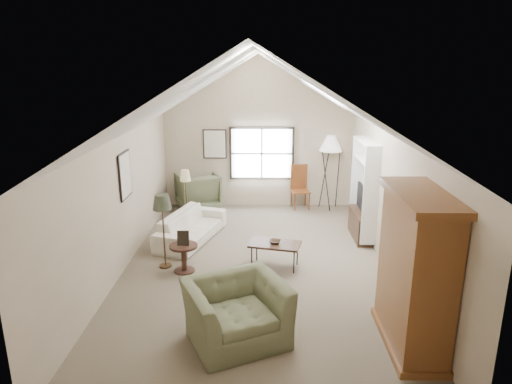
{
  "coord_description": "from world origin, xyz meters",
  "views": [
    {
      "loc": [
        0.13,
        -8.01,
        3.81
      ],
      "look_at": [
        0.0,
        0.4,
        1.4
      ],
      "focal_mm": 32.0,
      "sensor_mm": 36.0,
      "label": 1
    }
  ],
  "objects_px": {
    "sofa": "(191,226)",
    "armoire": "(415,272)",
    "armchair_far": "(198,191)",
    "coffee_table": "(275,255)",
    "armchair_near": "(236,312)",
    "side_table": "(184,258)",
    "side_chair": "(301,187)"
  },
  "relations": [
    {
      "from": "armchair_far",
      "to": "sofa",
      "type": "bearing_deg",
      "value": 69.49
    },
    {
      "from": "coffee_table",
      "to": "side_table",
      "type": "relative_size",
      "value": 1.79
    },
    {
      "from": "armoire",
      "to": "sofa",
      "type": "bearing_deg",
      "value": 133.41
    },
    {
      "from": "armchair_far",
      "to": "side_table",
      "type": "distance_m",
      "value": 3.89
    },
    {
      "from": "armchair_near",
      "to": "coffee_table",
      "type": "relative_size",
      "value": 1.4
    },
    {
      "from": "coffee_table",
      "to": "side_chair",
      "type": "distance_m",
      "value": 3.74
    },
    {
      "from": "sofa",
      "to": "coffee_table",
      "type": "distance_m",
      "value": 2.27
    },
    {
      "from": "sofa",
      "to": "side_chair",
      "type": "bearing_deg",
      "value": -31.81
    },
    {
      "from": "armoire",
      "to": "coffee_table",
      "type": "xyz_separation_m",
      "value": [
        -1.81,
        2.46,
        -0.86
      ]
    },
    {
      "from": "sofa",
      "to": "armchair_far",
      "type": "xyz_separation_m",
      "value": [
        -0.16,
        2.27,
        0.17
      ]
    },
    {
      "from": "side_table",
      "to": "side_chair",
      "type": "relative_size",
      "value": 0.45
    },
    {
      "from": "side_table",
      "to": "armchair_far",
      "type": "bearing_deg",
      "value": 93.86
    },
    {
      "from": "armoire",
      "to": "sofa",
      "type": "distance_m",
      "value": 5.33
    },
    {
      "from": "armoire",
      "to": "armchair_near",
      "type": "bearing_deg",
      "value": 178.51
    },
    {
      "from": "sofa",
      "to": "armoire",
      "type": "bearing_deg",
      "value": -119.74
    },
    {
      "from": "side_table",
      "to": "side_chair",
      "type": "bearing_deg",
      "value": 57.34
    },
    {
      "from": "sofa",
      "to": "coffee_table",
      "type": "bearing_deg",
      "value": -110.38
    },
    {
      "from": "armchair_far",
      "to": "armoire",
      "type": "bearing_deg",
      "value": 97.23
    },
    {
      "from": "armchair_near",
      "to": "coffee_table",
      "type": "height_order",
      "value": "armchair_near"
    },
    {
      "from": "coffee_table",
      "to": "side_table",
      "type": "height_order",
      "value": "side_table"
    },
    {
      "from": "armchair_near",
      "to": "armoire",
      "type": "bearing_deg",
      "value": -26.58
    },
    {
      "from": "sofa",
      "to": "armchair_near",
      "type": "distance_m",
      "value": 3.96
    },
    {
      "from": "sofa",
      "to": "coffee_table",
      "type": "relative_size",
      "value": 2.23
    },
    {
      "from": "coffee_table",
      "to": "side_chair",
      "type": "relative_size",
      "value": 0.81
    },
    {
      "from": "side_table",
      "to": "armchair_near",
      "type": "bearing_deg",
      "value": -62.96
    },
    {
      "from": "armoire",
      "to": "sofa",
      "type": "height_order",
      "value": "armoire"
    },
    {
      "from": "armchair_far",
      "to": "side_table",
      "type": "xyz_separation_m",
      "value": [
        0.26,
        -3.87,
        -0.22
      ]
    },
    {
      "from": "coffee_table",
      "to": "side_table",
      "type": "bearing_deg",
      "value": -172.45
    },
    {
      "from": "armchair_near",
      "to": "side_table",
      "type": "xyz_separation_m",
      "value": [
        -1.11,
        2.17,
        -0.17
      ]
    },
    {
      "from": "armoire",
      "to": "armchair_near",
      "type": "height_order",
      "value": "armoire"
    },
    {
      "from": "side_chair",
      "to": "armoire",
      "type": "bearing_deg",
      "value": -90.75
    },
    {
      "from": "armchair_far",
      "to": "coffee_table",
      "type": "relative_size",
      "value": 1.11
    }
  ]
}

